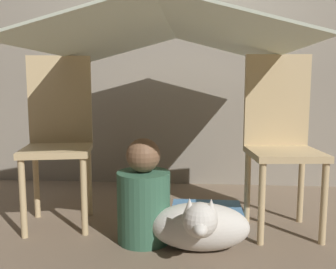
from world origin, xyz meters
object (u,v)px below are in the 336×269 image
Objects in this scene: chair_right at (281,136)px; dog at (200,226)px; chair_left at (59,133)px; person_front at (144,198)px.

dog is at bearing -146.45° from chair_right.
chair_left is 2.01× the size of dog.
chair_right is at bearing 39.01° from dog.
dog is (0.85, -0.37, -0.41)m from chair_left.
person_front is 1.11× the size of dog.
chair_left is at bearing 156.42° from dog.
chair_right is (1.31, 0.00, 0.00)m from chair_left.
dog is (0.30, -0.12, -0.10)m from person_front.
dog is at bearing -35.22° from chair_left.
chair_left and chair_right have the same top height.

